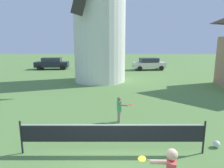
{
  "coord_description": "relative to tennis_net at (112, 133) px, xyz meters",
  "views": [
    {
      "loc": [
        -0.09,
        -4.16,
        3.5
      ],
      "look_at": [
        -0.07,
        3.73,
        1.87
      ],
      "focal_mm": 32.12,
      "sensor_mm": 36.0,
      "label": 1
    }
  ],
  "objects": [
    {
      "name": "player_far",
      "position": [
        0.32,
        2.58,
        -0.02
      ],
      "size": [
        0.75,
        0.39,
        1.18
      ],
      "color": "#9E937F",
      "rests_on": "ground_plane"
    },
    {
      "name": "parked_car_silver",
      "position": [
        -1.2,
        20.21,
        0.12
      ],
      "size": [
        3.9,
        1.97,
        1.56
      ],
      "color": "silver",
      "rests_on": "ground_plane"
    },
    {
      "name": "parked_car_black",
      "position": [
        -8.1,
        21.0,
        0.12
      ],
      "size": [
        4.46,
        2.08,
        1.56
      ],
      "color": "#1E232D",
      "rests_on": "ground_plane"
    },
    {
      "name": "stray_ball",
      "position": [
        3.55,
        0.37,
        -0.57
      ],
      "size": [
        0.23,
        0.23,
        0.23
      ],
      "primitive_type": "sphere",
      "color": "silver",
      "rests_on": "ground_plane"
    },
    {
      "name": "parked_car_cream",
      "position": [
        4.81,
        20.3,
        0.12
      ],
      "size": [
        4.31,
        2.24,
        1.56
      ],
      "color": "silver",
      "rests_on": "ground_plane"
    },
    {
      "name": "tennis_net",
      "position": [
        0.0,
        0.0,
        0.0
      ],
      "size": [
        5.88,
        0.06,
        1.1
      ],
      "color": "black",
      "rests_on": "ground_plane"
    }
  ]
}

